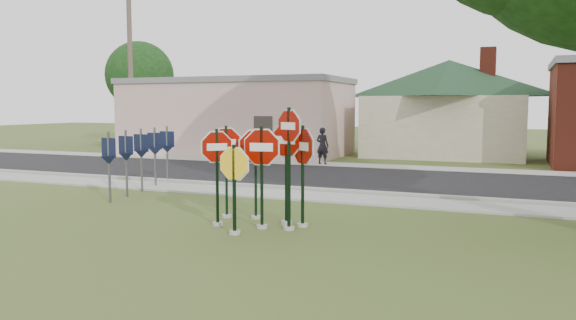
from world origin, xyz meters
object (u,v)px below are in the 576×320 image
at_px(stop_sign_center, 262,163).
at_px(pedestrian, 322,146).
at_px(stop_sign_yellow, 234,180).
at_px(utility_pole_near, 130,64).
at_px(stop_sign_left, 217,165).

xyz_separation_m(stop_sign_center, pedestrian, (-2.97, 13.00, -0.57)).
height_order(stop_sign_yellow, utility_pole_near, utility_pole_near).
bearing_deg(stop_sign_left, utility_pole_near, 133.08).
xyz_separation_m(stop_sign_yellow, stop_sign_left, (-0.76, 0.63, 0.22)).
relative_size(utility_pole_near, pedestrian, 5.69).
xyz_separation_m(stop_sign_center, utility_pole_near, (-14.35, 14.09, 3.50)).
relative_size(stop_sign_yellow, stop_sign_left, 0.87).
relative_size(stop_sign_left, pedestrian, 1.38).
bearing_deg(pedestrian, stop_sign_yellow, 109.60).
distance_m(stop_sign_yellow, pedestrian, 14.02).
height_order(stop_sign_left, utility_pole_near, utility_pole_near).
distance_m(stop_sign_center, utility_pole_near, 20.41).
height_order(stop_sign_center, stop_sign_left, stop_sign_center).
xyz_separation_m(utility_pole_near, pedestrian, (11.38, -1.09, -4.07)).
distance_m(stop_sign_yellow, utility_pole_near, 20.80).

